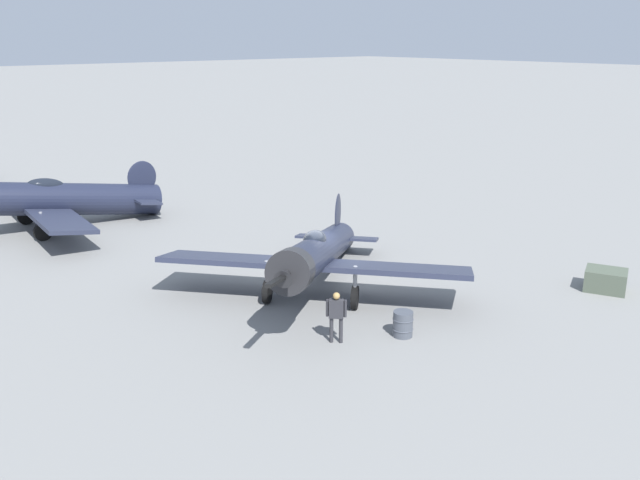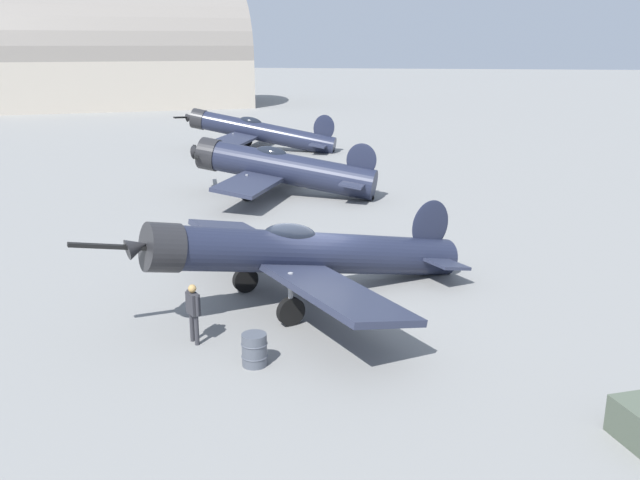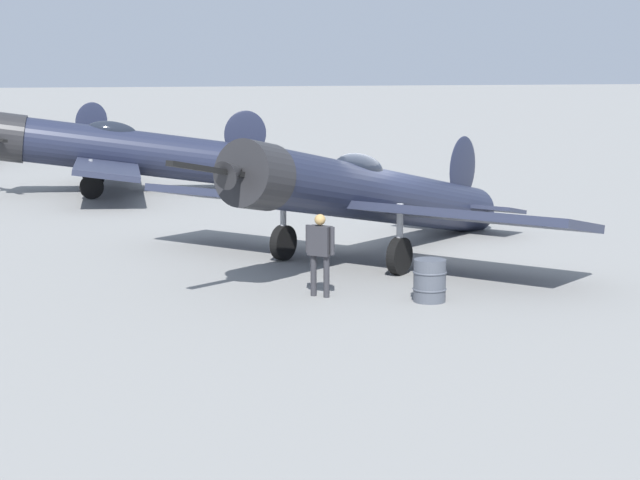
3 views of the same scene
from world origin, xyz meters
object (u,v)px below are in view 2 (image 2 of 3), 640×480
object	(u,v)px
ground_crew_mechanic	(193,308)
fuel_drum	(254,350)
airplane_foreground	(304,254)
airplane_far_line	(258,132)
airplane_mid_apron	(279,168)

from	to	relation	value
ground_crew_mechanic	fuel_drum	size ratio (longest dim) A/B	1.99
airplane_foreground	ground_crew_mechanic	distance (m)	4.20
ground_crew_mechanic	fuel_drum	bearing A→B (deg)	-71.69
fuel_drum	airplane_far_line	bearing A→B (deg)	13.76
airplane_far_line	airplane_foreground	bearing A→B (deg)	109.11
airplane_foreground	ground_crew_mechanic	xyz separation A→B (m)	(-3.51, 2.26, -0.49)
airplane_far_line	fuel_drum	xyz separation A→B (m)	(-33.66, -8.25, -0.96)
airplane_foreground	ground_crew_mechanic	size ratio (longest dim) A/B	6.43
airplane_foreground	airplane_far_line	size ratio (longest dim) A/B	0.88
ground_crew_mechanic	fuel_drum	world-z (taller)	ground_crew_mechanic
ground_crew_mechanic	fuel_drum	xyz separation A→B (m)	(-1.00, -1.84, -0.57)
airplane_mid_apron	airplane_far_line	xyz separation A→B (m)	(14.73, 4.75, -0.04)
airplane_mid_apron	airplane_far_line	size ratio (longest dim) A/B	0.89
airplane_far_line	airplane_mid_apron	bearing A→B (deg)	110.46
airplane_foreground	airplane_mid_apron	bearing A→B (deg)	-113.90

